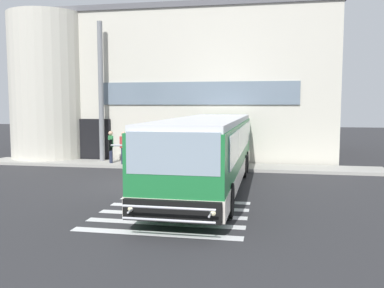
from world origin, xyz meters
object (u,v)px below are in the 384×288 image
at_px(passenger_by_doorway, 124,146).
at_px(passenger_at_curb_edge, 150,145).
at_px(entry_support_column, 101,92).
at_px(safety_bollard_yellow, 238,163).
at_px(bus_main_foreground, 208,154).
at_px(passenger_near_column, 111,145).

height_order(passenger_by_doorway, passenger_at_curb_edge, same).
height_order(entry_support_column, passenger_by_doorway, entry_support_column).
xyz_separation_m(passenger_by_doorway, passenger_at_curb_edge, (1.18, 0.66, -0.03)).
relative_size(passenger_at_curb_edge, safety_bollard_yellow, 1.86).
height_order(bus_main_foreground, safety_bollard_yellow, bus_main_foreground).
xyz_separation_m(entry_support_column, passenger_by_doorway, (1.66, -1.11, -2.76)).
bearing_deg(bus_main_foreground, passenger_by_doorway, 137.84).
bearing_deg(entry_support_column, passenger_by_doorway, -33.69).
relative_size(passenger_near_column, passenger_at_curb_edge, 1.00).
relative_size(entry_support_column, passenger_near_column, 4.45).
bearing_deg(passenger_near_column, bus_main_foreground, -39.80).
bearing_deg(entry_support_column, passenger_at_curb_edge, -8.97).
height_order(bus_main_foreground, passenger_by_doorway, bus_main_foreground).
height_order(bus_main_foreground, passenger_near_column, bus_main_foreground).
distance_m(passenger_by_doorway, passenger_at_curb_edge, 1.36).
height_order(passenger_by_doorway, safety_bollard_yellow, passenger_by_doorway).
height_order(passenger_near_column, passenger_at_curb_edge, same).
relative_size(bus_main_foreground, passenger_by_doorway, 7.27).
xyz_separation_m(bus_main_foreground, passenger_at_curb_edge, (-3.81, 5.18, -0.26)).
bearing_deg(passenger_by_doorway, passenger_near_column, 157.46).
height_order(bus_main_foreground, passenger_at_curb_edge, bus_main_foreground).
distance_m(entry_support_column, passenger_near_column, 3.01).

